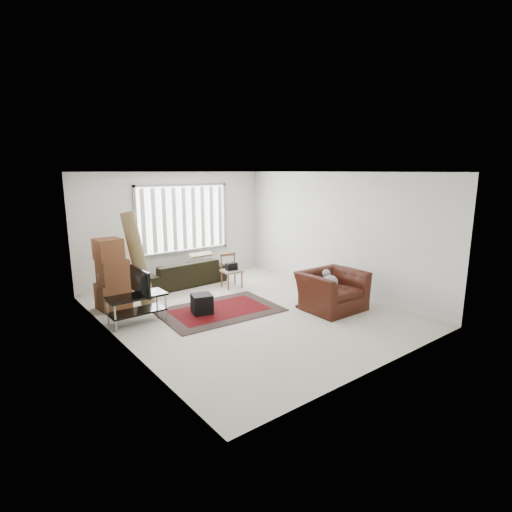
{
  "coord_description": "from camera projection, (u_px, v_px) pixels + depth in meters",
  "views": [
    {
      "loc": [
        -4.48,
        -6.03,
        2.73
      ],
      "look_at": [
        0.32,
        0.15,
        1.05
      ],
      "focal_mm": 28.0,
      "sensor_mm": 36.0,
      "label": 1
    }
  ],
  "objects": [
    {
      "name": "subwoofer",
      "position": [
        202.0,
        304.0,
        7.72
      ],
      "size": [
        0.46,
        0.46,
        0.37
      ],
      "primitive_type": "cube",
      "rotation": [
        0.0,
        0.0,
        -0.27
      ],
      "color": "black",
      "rests_on": "persian_rug"
    },
    {
      "name": "room",
      "position": [
        234.0,
        220.0,
        7.95
      ],
      "size": [
        6.0,
        6.02,
        2.71
      ],
      "color": "beige",
      "rests_on": "ground"
    },
    {
      "name": "armchair",
      "position": [
        332.0,
        288.0,
        7.94
      ],
      "size": [
        1.21,
        1.06,
        0.88
      ],
      "rotation": [
        0.0,
        0.0,
        -0.02
      ],
      "color": "#37140B",
      "rests_on": "ground"
    },
    {
      "name": "moving_boxes",
      "position": [
        112.0,
        276.0,
        7.94
      ],
      "size": [
        0.61,
        0.57,
        1.43
      ],
      "color": "brown",
      "rests_on": "ground"
    },
    {
      "name": "white_flatpack",
      "position": [
        116.0,
        290.0,
        8.02
      ],
      "size": [
        0.62,
        0.29,
        0.76
      ],
      "primitive_type": "cube",
      "rotation": [
        -0.2,
        0.0,
        0.09
      ],
      "color": "silver",
      "rests_on": "ground"
    },
    {
      "name": "sofa",
      "position": [
        183.0,
        269.0,
        9.64
      ],
      "size": [
        2.08,
        0.96,
        0.79
      ],
      "primitive_type": "imported",
      "rotation": [
        0.0,
        0.0,
        3.18
      ],
      "color": "black",
      "rests_on": "ground"
    },
    {
      "name": "tv",
      "position": [
        136.0,
        282.0,
        7.16
      ],
      "size": [
        0.11,
        0.84,
        0.48
      ],
      "primitive_type": "imported",
      "rotation": [
        0.0,
        0.0,
        1.57
      ],
      "color": "black",
      "rests_on": "tv_stand"
    },
    {
      "name": "rolled_rug",
      "position": [
        138.0,
        259.0,
        8.13
      ],
      "size": [
        0.59,
        0.73,
        1.94
      ],
      "primitive_type": "cylinder",
      "rotation": [
        -0.21,
        0.0,
        0.53
      ],
      "color": "brown",
      "rests_on": "ground"
    },
    {
      "name": "side_chair",
      "position": [
        231.0,
        269.0,
        9.46
      ],
      "size": [
        0.47,
        0.47,
        0.79
      ],
      "rotation": [
        0.0,
        0.0,
        -0.13
      ],
      "color": "#826C55",
      "rests_on": "ground"
    },
    {
      "name": "persian_rug",
      "position": [
        220.0,
        310.0,
        7.92
      ],
      "size": [
        2.39,
        1.68,
        0.02
      ],
      "color": "black",
      "rests_on": "ground"
    },
    {
      "name": "tv_stand",
      "position": [
        137.0,
        303.0,
        7.25
      ],
      "size": [
        1.04,
        0.47,
        0.52
      ],
      "color": "black",
      "rests_on": "ground"
    }
  ]
}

